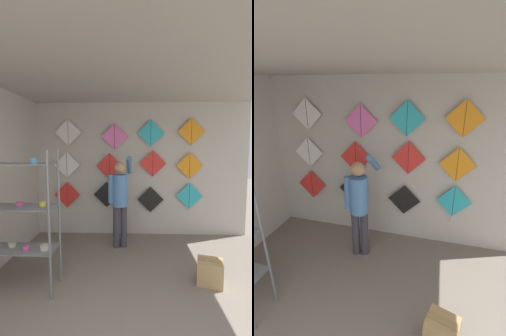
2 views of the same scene
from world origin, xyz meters
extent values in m
cube|color=#BCB7AD|center=(0.00, 3.36, 1.40)|extent=(4.85, 0.06, 2.80)
cube|color=#A8A399|center=(0.00, 1.67, 2.82)|extent=(4.85, 4.13, 0.04)
cylinder|color=slate|center=(-0.97, 1.18, 0.92)|extent=(0.03, 0.03, 1.84)
cylinder|color=slate|center=(-0.97, 1.55, 0.92)|extent=(0.03, 0.03, 1.84)
cube|color=slate|center=(-1.46, 1.37, 0.55)|extent=(0.99, 0.38, 0.01)
cube|color=slate|center=(-1.46, 1.37, 1.11)|extent=(0.99, 0.38, 0.01)
cube|color=slate|center=(-1.46, 1.37, 1.67)|extent=(0.99, 0.38, 0.01)
cylinder|color=#B2ADA3|center=(-1.57, 1.42, 0.59)|extent=(0.10, 0.10, 0.06)
cylinder|color=#D84C99|center=(-1.34, 1.33, 0.58)|extent=(0.08, 0.08, 0.05)
cylinder|color=#B2ADA3|center=(-1.09, 1.33, 0.59)|extent=(0.11, 0.11, 0.07)
cylinder|color=#D84C99|center=(-1.46, 1.44, 1.14)|extent=(0.10, 0.10, 0.04)
cylinder|color=yellow|center=(-1.13, 1.41, 1.14)|extent=(0.07, 0.07, 0.05)
cylinder|color=#3F8CBF|center=(-1.19, 1.31, 1.71)|extent=(0.07, 0.07, 0.07)
cylinder|color=#383842|center=(-0.27, 2.66, 0.39)|extent=(0.12, 0.12, 0.79)
cylinder|color=#383842|center=(-0.14, 2.69, 0.39)|extent=(0.12, 0.12, 0.79)
cylinder|color=#4C7FB7|center=(-0.21, 2.68, 1.08)|extent=(0.28, 0.28, 0.59)
sphere|color=tan|center=(-0.21, 2.68, 1.50)|extent=(0.21, 0.21, 0.21)
cylinder|color=#4C7FB7|center=(-0.37, 2.64, 1.11)|extent=(0.10, 0.10, 0.52)
cylinder|color=#4C7FB7|center=(-0.04, 2.93, 1.52)|extent=(0.10, 0.48, 0.38)
cube|color=tan|center=(1.10, 1.58, 0.16)|extent=(0.40, 0.36, 0.33)
cube|color=#A08052|center=(1.10, 1.58, 0.33)|extent=(0.33, 0.17, 0.01)
cube|color=red|center=(-1.38, 3.27, 0.86)|extent=(0.55, 0.01, 0.55)
cylinder|color=black|center=(-1.38, 3.27, 0.86)|extent=(0.01, 0.01, 0.53)
cube|color=black|center=(-0.53, 3.27, 0.87)|extent=(0.55, 0.01, 0.55)
cylinder|color=black|center=(-0.53, 3.27, 0.87)|extent=(0.01, 0.01, 0.53)
cube|color=black|center=(0.40, 3.27, 0.77)|extent=(0.55, 0.01, 0.55)
cylinder|color=black|center=(0.40, 3.27, 0.77)|extent=(0.01, 0.01, 0.53)
cube|color=#28B2C6|center=(1.21, 3.27, 0.85)|extent=(0.55, 0.01, 0.55)
cylinder|color=black|center=(1.21, 3.27, 0.85)|extent=(0.01, 0.01, 0.53)
sphere|color=white|center=(1.21, 3.26, 0.53)|extent=(0.04, 0.04, 0.04)
sphere|color=white|center=(1.21, 3.26, 0.46)|extent=(0.04, 0.04, 0.04)
cube|color=white|center=(-1.37, 3.27, 1.50)|extent=(0.55, 0.01, 0.55)
cylinder|color=black|center=(-1.37, 3.27, 1.50)|extent=(0.01, 0.01, 0.53)
cube|color=red|center=(-0.47, 3.27, 1.48)|extent=(0.55, 0.01, 0.55)
cylinder|color=black|center=(-0.47, 3.27, 1.48)|extent=(0.01, 0.01, 0.53)
cube|color=red|center=(0.44, 3.27, 1.54)|extent=(0.55, 0.01, 0.55)
cylinder|color=black|center=(0.44, 3.27, 1.54)|extent=(0.01, 0.01, 0.53)
cube|color=orange|center=(1.20, 3.27, 1.49)|extent=(0.55, 0.01, 0.55)
cylinder|color=black|center=(1.20, 3.27, 1.49)|extent=(0.01, 0.01, 0.53)
cube|color=white|center=(-1.33, 3.27, 2.18)|extent=(0.55, 0.01, 0.55)
cylinder|color=black|center=(-1.33, 3.27, 2.18)|extent=(0.01, 0.01, 0.53)
cube|color=pink|center=(-0.35, 3.27, 2.10)|extent=(0.55, 0.01, 0.55)
cylinder|color=black|center=(-0.35, 3.27, 2.10)|extent=(0.01, 0.01, 0.53)
cube|color=#28B2C6|center=(0.40, 3.27, 2.16)|extent=(0.55, 0.01, 0.55)
cylinder|color=black|center=(0.40, 3.27, 2.16)|extent=(0.01, 0.01, 0.53)
cube|color=orange|center=(1.22, 3.27, 2.19)|extent=(0.55, 0.01, 0.55)
cylinder|color=black|center=(1.22, 3.27, 2.19)|extent=(0.01, 0.01, 0.53)
camera|label=1|loc=(0.05, -1.40, 1.88)|focal=24.00mm
camera|label=2|loc=(0.89, -0.18, 2.63)|focal=24.00mm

